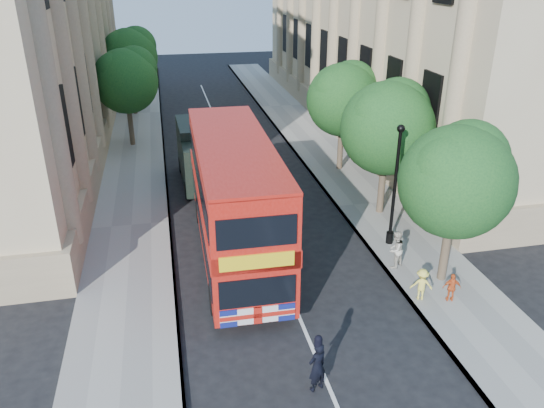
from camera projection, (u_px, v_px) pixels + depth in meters
ground at (315, 354)px, 16.23m from camera, size 120.00×120.00×0.00m
pavement_right at (370, 204)px, 26.19m from camera, size 3.50×80.00×0.12m
pavement_left at (132, 226)px, 24.02m from camera, size 3.50×80.00×0.12m
tree_right_near at (458, 176)px, 18.27m from camera, size 4.00×4.00×6.08m
tree_right_mid at (388, 123)px, 23.52m from camera, size 4.20×4.20×6.37m
tree_right_far at (344, 96)px, 28.92m from camera, size 4.00×4.00×6.15m
tree_left_far at (126, 77)px, 32.87m from camera, size 4.00×4.00×6.30m
tree_left_back at (130, 53)px, 39.88m from camera, size 4.20×4.20×6.65m
lamp_post at (394, 191)px, 21.47m from camera, size 0.32×0.32×5.16m
double_decker_bus at (235, 197)px, 20.56m from camera, size 2.94×10.46×4.81m
box_van at (202, 156)px, 28.17m from camera, size 2.43×5.65×3.20m
police_constable at (317, 367)px, 14.60m from camera, size 0.68×0.58×1.59m
woman_pedestrian at (396, 250)px, 20.40m from camera, size 0.92×0.88×1.50m
child_a at (452, 288)px, 18.40m from camera, size 0.68×0.41×1.08m
child_b at (422, 284)px, 18.48m from camera, size 0.86×0.65×1.19m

